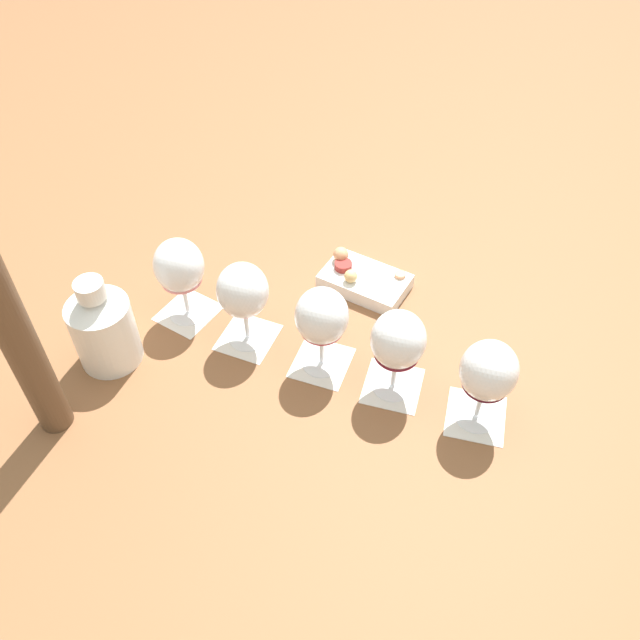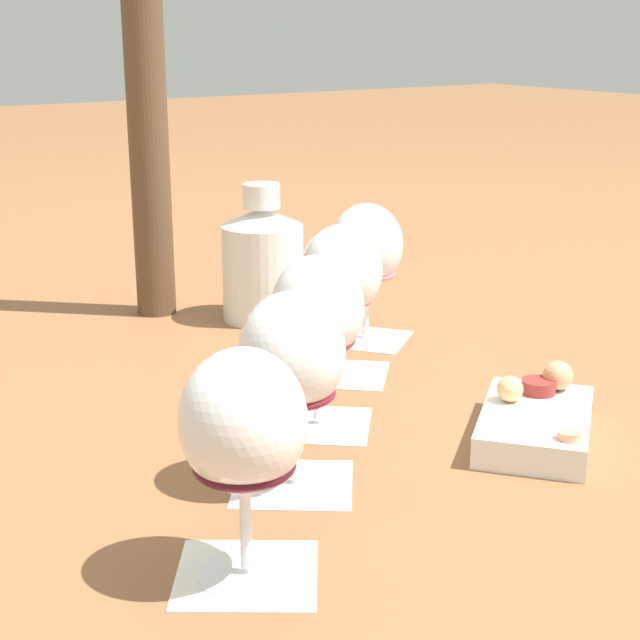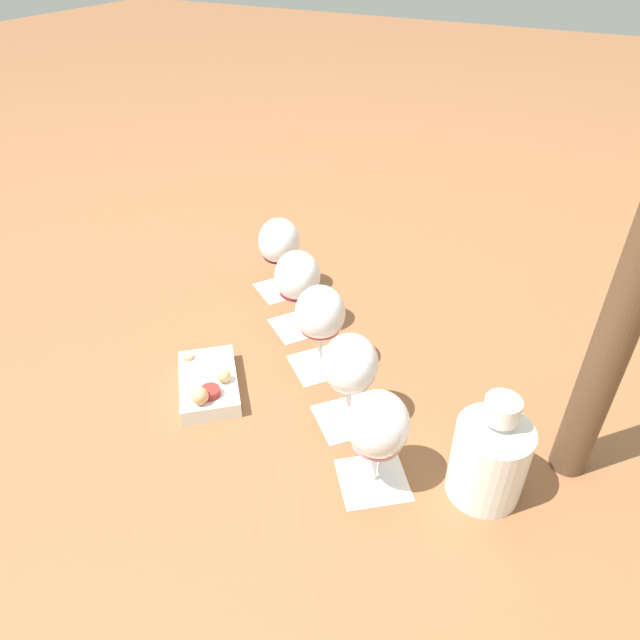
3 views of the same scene
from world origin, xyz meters
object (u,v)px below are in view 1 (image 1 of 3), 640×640
object	(u,v)px
wine_glass_0	(179,269)
wine_glass_1	(243,294)
snack_dish	(363,280)
wine_glass_2	(319,320)
wine_glass_3	(398,342)
ceramic_vase	(103,327)
wine_glass_4	(488,374)

from	to	relation	value
wine_glass_0	wine_glass_1	distance (m)	0.13
wine_glass_0	wine_glass_1	size ratio (longest dim) A/B	1.00
wine_glass_0	snack_dish	world-z (taller)	wine_glass_0
wine_glass_0	snack_dish	xyz separation A→B (m)	(0.05, 0.34, -0.10)
wine_glass_0	wine_glass_2	size ratio (longest dim) A/B	1.00
wine_glass_2	snack_dish	distance (m)	0.24
wine_glass_0	wine_glass_3	distance (m)	0.42
wine_glass_3	ceramic_vase	size ratio (longest dim) A/B	0.94
wine_glass_1	wine_glass_3	xyz separation A→B (m)	(0.19, 0.20, 0.00)
wine_glass_4	wine_glass_1	bearing A→B (deg)	-134.13
wine_glass_1	wine_glass_0	bearing A→B (deg)	-138.11
wine_glass_0	wine_glass_4	distance (m)	0.57
wine_glass_3	ceramic_vase	bearing A→B (deg)	-117.65
wine_glass_1	wine_glass_4	distance (m)	0.43
wine_glass_0	wine_glass_4	bearing A→B (deg)	44.92
snack_dish	wine_glass_3	bearing A→B (deg)	-10.59
ceramic_vase	wine_glass_4	bearing A→B (deg)	58.34
wine_glass_1	wine_glass_3	distance (m)	0.28
wine_glass_1	ceramic_vase	distance (m)	0.25
wine_glass_1	wine_glass_2	bearing A→B (deg)	44.91
wine_glass_3	ceramic_vase	distance (m)	0.50
wine_glass_3	snack_dish	distance (m)	0.27
wine_glass_2	snack_dish	bearing A→B (deg)	136.67
wine_glass_1	wine_glass_2	xyz separation A→B (m)	(0.10, 0.10, 0.00)
wine_glass_2	ceramic_vase	xyz separation A→B (m)	(-0.14, -0.34, -0.03)
ceramic_vase	snack_dish	xyz separation A→B (m)	(-0.01, 0.49, -0.06)
wine_glass_2	ceramic_vase	world-z (taller)	ceramic_vase
wine_glass_3	ceramic_vase	xyz separation A→B (m)	(-0.23, -0.45, -0.04)
wine_glass_4	ceramic_vase	world-z (taller)	ceramic_vase
wine_glass_1	ceramic_vase	size ratio (longest dim) A/B	0.94
wine_glass_0	wine_glass_1	world-z (taller)	same
wine_glass_4	wine_glass_0	bearing A→B (deg)	-135.08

